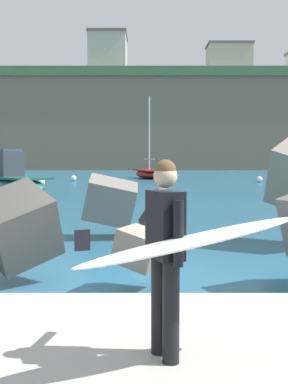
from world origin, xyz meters
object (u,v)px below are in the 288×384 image
Objects in this scene: boat_near_centre at (147,173)px; mooring_buoy_outer at (258,179)px; mooring_buoy_middle at (41,183)px; mooring_buoy_inner at (72,178)px; boat_mid_left at (8,181)px; station_building_central at (107,56)px; surfer_with_board at (173,245)px; station_building_east at (228,64)px.

boat_near_centre is 10.01m from mooring_buoy_outer.
mooring_buoy_inner is at bearing 78.04° from mooring_buoy_middle.
boat_near_centre is at bearing 143.72° from mooring_buoy_outer.
boat_mid_left is 19.08m from mooring_buoy_outer.
boat_mid_left is at bearing -96.12° from mooring_buoy_inner.
boat_near_centre is 12.30m from mooring_buoy_middle.
boat_near_centre reaches higher than boat_mid_left.
mooring_buoy_inner is at bearing -90.31° from station_building_central.
surfer_with_board is 35.04m from mooring_buoy_inner.
mooring_buoy_outer is 43.33m from station_building_central.
mooring_buoy_inner is 6.02m from mooring_buoy_middle.
mooring_buoy_middle is at bearing -124.32° from boat_near_centre.
station_building_east is at bearing 66.89° from mooring_buoy_inner.
boat_mid_left is (-7.11, -17.48, 0.26)m from boat_near_centre.
surfer_with_board is at bearing -103.89° from mooring_buoy_outer.
boat_mid_left is at bearing 108.22° from surfer_with_board.
boat_mid_left is 13.30m from mooring_buoy_inner.
station_building_central reaches higher than boat_near_centre.
boat_mid_left is at bearing -91.32° from mooring_buoy_middle.
mooring_buoy_middle is 1.00× the size of mooring_buoy_outer.
surfer_with_board reaches higher than mooring_buoy_outer.
station_building_east is at bearing 68.12° from mooring_buoy_middle.
boat_near_centre is at bearing -108.27° from station_building_east.
mooring_buoy_inner is at bearing 99.22° from surfer_with_board.
station_building_central is at bearing 99.74° from boat_near_centre.
station_building_central is (-5.42, 70.84, 14.92)m from surfer_with_board.
mooring_buoy_middle is (-6.86, 28.68, -1.06)m from surfer_with_board.
station_building_east is (20.31, 57.48, 15.62)m from boat_mid_left.
mooring_buoy_middle is at bearing 103.46° from surfer_with_board.
mooring_buoy_inner and mooring_buoy_middle have the same top height.
surfer_with_board is at bearing -85.63° from station_building_central.
station_building_central is at bearing 109.67° from mooring_buoy_outer.
mooring_buoy_inner is 13.86m from mooring_buoy_outer.
mooring_buoy_outer is at bearing 37.29° from boat_mid_left.
mooring_buoy_outer is (13.76, -1.65, 0.00)m from mooring_buoy_inner.
mooring_buoy_outer is at bearing 15.77° from mooring_buoy_middle.
surfer_with_board is 33.92m from mooring_buoy_outer.
boat_mid_left is 0.79× the size of station_building_east.
station_building_central reaches higher than surfer_with_board.
mooring_buoy_outer is at bearing -36.28° from boat_near_centre.
station_building_central reaches higher than boat_mid_left.
station_building_east is at bearing 71.73° from boat_near_centre.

